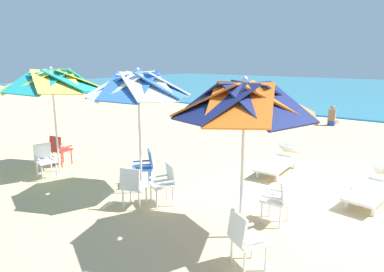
{
  "coord_description": "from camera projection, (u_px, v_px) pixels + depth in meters",
  "views": [
    {
      "loc": [
        1.83,
        -7.21,
        2.96
      ],
      "look_at": [
        -3.39,
        -0.27,
        1.0
      ],
      "focal_mm": 32.22,
      "sensor_mm": 36.0,
      "label": 1
    }
  ],
  "objects": [
    {
      "name": "ground_plane",
      "position": [
        326.0,
        200.0,
        7.35
      ],
      "size": [
        80.0,
        80.0,
        0.0
      ],
      "primitive_type": "plane",
      "color": "#D3B784"
    },
    {
      "name": "beach_umbrella_0",
      "position": [
        244.0,
        101.0,
        5.34
      ],
      "size": [
        2.35,
        2.35,
        2.7
      ],
      "color": "silver",
      "rests_on": "ground"
    },
    {
      "name": "plastic_chair_0",
      "position": [
        245.0,
        237.0,
        4.87
      ],
      "size": [
        0.61,
        0.62,
        0.87
      ],
      "color": "white",
      "rests_on": "ground"
    },
    {
      "name": "plastic_chair_1",
      "position": [
        279.0,
        198.0,
        6.22
      ],
      "size": [
        0.47,
        0.45,
        0.87
      ],
      "color": "white",
      "rests_on": "ground"
    },
    {
      "name": "beach_umbrella_1",
      "position": [
        138.0,
        86.0,
        7.24
      ],
      "size": [
        2.24,
        2.24,
        2.78
      ],
      "color": "silver",
      "rests_on": "ground"
    },
    {
      "name": "plastic_chair_2",
      "position": [
        145.0,
        165.0,
        8.11
      ],
      "size": [
        0.63,
        0.63,
        0.87
      ],
      "color": "blue",
      "rests_on": "ground"
    },
    {
      "name": "plastic_chair_3",
      "position": [
        133.0,
        185.0,
        6.89
      ],
      "size": [
        0.57,
        0.59,
        0.87
      ],
      "color": "white",
      "rests_on": "ground"
    },
    {
      "name": "plastic_chair_4",
      "position": [
        165.0,
        181.0,
        7.06
      ],
      "size": [
        0.6,
        0.61,
        0.87
      ],
      "color": "white",
      "rests_on": "ground"
    },
    {
      "name": "beach_umbrella_2",
      "position": [
        52.0,
        81.0,
        8.69
      ],
      "size": [
        2.59,
        2.59,
        2.76
      ],
      "color": "silver",
      "rests_on": "ground"
    },
    {
      "name": "plastic_chair_5",
      "position": [
        45.0,
        159.0,
        8.66
      ],
      "size": [
        0.54,
        0.52,
        0.87
      ],
      "color": "white",
      "rests_on": "ground"
    },
    {
      "name": "plastic_chair_6",
      "position": [
        59.0,
        148.0,
        9.64
      ],
      "size": [
        0.5,
        0.52,
        0.87
      ],
      "color": "red",
      "rests_on": "ground"
    },
    {
      "name": "sun_lounger_0",
      "position": [
        375.0,
        188.0,
        7.31
      ],
      "size": [
        0.92,
        2.21,
        0.62
      ],
      "color": "white",
      "rests_on": "ground"
    },
    {
      "name": "sun_lounger_1",
      "position": [
        280.0,
        161.0,
        9.21
      ],
      "size": [
        0.72,
        2.17,
        0.62
      ],
      "color": "white",
      "rests_on": "ground"
    },
    {
      "name": "beachgoer_seated",
      "position": [
        333.0,
        119.0,
        15.63
      ],
      "size": [
        0.3,
        0.93,
        0.92
      ],
      "color": "#2D4CA5",
      "rests_on": "ground"
    }
  ]
}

